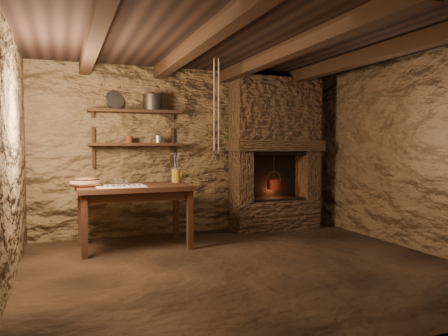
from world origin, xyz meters
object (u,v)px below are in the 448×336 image
object	(u,v)px
work_table	(135,214)
red_pot	(274,184)
iron_stockpot	(153,103)
wooden_bowl	(85,183)
stoneware_jug	(176,170)

from	to	relation	value
work_table	red_pot	world-z (taller)	red_pot
iron_stockpot	wooden_bowl	bearing A→B (deg)	-148.97
iron_stockpot	work_table	bearing A→B (deg)	-121.11
stoneware_jug	iron_stockpot	size ratio (longest dim) A/B	1.55
work_table	iron_stockpot	world-z (taller)	iron_stockpot
red_pot	iron_stockpot	bearing A→B (deg)	176.23
stoneware_jug	wooden_bowl	bearing A→B (deg)	163.80
stoneware_jug	iron_stockpot	bearing A→B (deg)	95.71
iron_stockpot	red_pot	distance (m)	2.17
work_table	stoneware_jug	bearing A→B (deg)	16.37
work_table	wooden_bowl	xyz separation A→B (m)	(-0.58, 0.02, 0.41)
work_table	iron_stockpot	bearing A→B (deg)	57.88
iron_stockpot	stoneware_jug	bearing A→B (deg)	-60.31
wooden_bowl	red_pot	size ratio (longest dim) A/B	0.70
work_table	wooden_bowl	world-z (taller)	wooden_bowl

